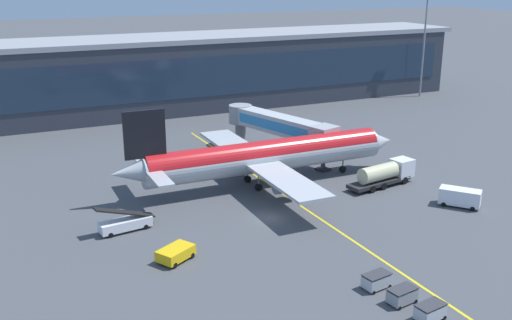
% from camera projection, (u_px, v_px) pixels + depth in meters
% --- Properties ---
extents(ground_plane, '(700.00, 700.00, 0.00)m').
position_uv_depth(ground_plane, '(268.00, 218.00, 71.84)').
color(ground_plane, '#47494F').
extents(apron_lead_in_line, '(1.62, 79.99, 0.01)m').
position_uv_depth(apron_lead_in_line, '(300.00, 205.00, 75.81)').
color(apron_lead_in_line, yellow).
rests_on(apron_lead_in_line, ground_plane).
extents(terminal_building, '(191.74, 18.25, 15.58)m').
position_uv_depth(terminal_building, '(36.00, 83.00, 116.11)').
color(terminal_building, '#2D333D').
rests_on(terminal_building, ground_plane).
extents(main_airliner, '(42.32, 33.30, 12.20)m').
position_uv_depth(main_airliner, '(265.00, 156.00, 81.98)').
color(main_airliner, '#B2B7BC').
rests_on(main_airliner, ground_plane).
extents(jet_bridge, '(9.57, 22.30, 6.87)m').
position_uv_depth(jet_bridge, '(276.00, 124.00, 95.04)').
color(jet_bridge, '#B2B7BC').
rests_on(jet_bridge, ground_plane).
extents(fuel_tanker, '(11.06, 4.16, 3.25)m').
position_uv_depth(fuel_tanker, '(385.00, 173.00, 82.50)').
color(fuel_tanker, '#232326').
rests_on(fuel_tanker, ground_plane).
extents(belt_loader, '(7.01, 2.68, 3.49)m').
position_uv_depth(belt_loader, '(125.00, 223.00, 68.09)').
color(belt_loader, white).
rests_on(belt_loader, ground_plane).
extents(pushback_tug, '(4.44, 3.89, 1.40)m').
position_uv_depth(pushback_tug, '(175.00, 253.00, 61.04)').
color(pushback_tug, yellow).
rests_on(pushback_tug, ground_plane).
extents(crew_van, '(4.78, 5.21, 2.30)m').
position_uv_depth(crew_van, '(461.00, 197.00, 75.13)').
color(crew_van, white).
rests_on(crew_van, ground_plane).
extents(baggage_cart_0, '(2.85, 1.97, 1.48)m').
position_uv_depth(baggage_cart_0, '(430.00, 311.00, 50.70)').
color(baggage_cart_0, '#B2B7BC').
rests_on(baggage_cart_0, ground_plane).
extents(baggage_cart_1, '(2.85, 1.97, 1.48)m').
position_uv_depth(baggage_cart_1, '(402.00, 295.00, 53.24)').
color(baggage_cart_1, gray).
rests_on(baggage_cart_1, ground_plane).
extents(baggage_cart_2, '(2.85, 1.97, 1.48)m').
position_uv_depth(baggage_cart_2, '(376.00, 280.00, 55.77)').
color(baggage_cart_2, '#B2B7BC').
rests_on(baggage_cart_2, ground_plane).
extents(apron_light_mast_0, '(2.80, 0.50, 23.43)m').
position_uv_depth(apron_light_mast_0, '(424.00, 38.00, 138.55)').
color(apron_light_mast_0, gray).
rests_on(apron_light_mast_0, ground_plane).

